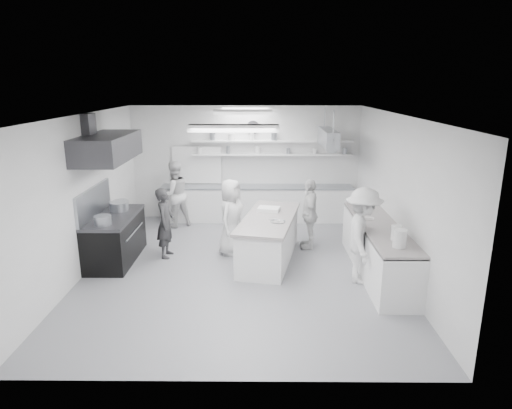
{
  "coord_description": "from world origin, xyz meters",
  "views": [
    {
      "loc": [
        0.37,
        -8.23,
        3.57
      ],
      "look_at": [
        0.3,
        0.6,
        1.15
      ],
      "focal_mm": 31.26,
      "sensor_mm": 36.0,
      "label": 1
    }
  ],
  "objects_px": {
    "back_counter": "(257,204)",
    "cook_back": "(174,194)",
    "stove": "(115,239)",
    "right_counter": "(378,250)",
    "cook_stove": "(165,223)",
    "prep_island": "(269,239)"
  },
  "relations": [
    {
      "from": "stove",
      "to": "right_counter",
      "type": "bearing_deg",
      "value": -6.52
    },
    {
      "from": "back_counter",
      "to": "right_counter",
      "type": "xyz_separation_m",
      "value": [
        2.35,
        -3.4,
        0.01
      ]
    },
    {
      "from": "back_counter",
      "to": "cook_stove",
      "type": "relative_size",
      "value": 3.36
    },
    {
      "from": "stove",
      "to": "cook_back",
      "type": "xyz_separation_m",
      "value": [
        0.82,
        2.27,
        0.4
      ]
    },
    {
      "from": "stove",
      "to": "cook_stove",
      "type": "bearing_deg",
      "value": 11.92
    },
    {
      "from": "prep_island",
      "to": "cook_stove",
      "type": "distance_m",
      "value": 2.19
    },
    {
      "from": "stove",
      "to": "back_counter",
      "type": "distance_m",
      "value": 4.03
    },
    {
      "from": "cook_stove",
      "to": "cook_back",
      "type": "relative_size",
      "value": 0.88
    },
    {
      "from": "stove",
      "to": "prep_island",
      "type": "height_order",
      "value": "stove"
    },
    {
      "from": "right_counter",
      "to": "cook_back",
      "type": "height_order",
      "value": "cook_back"
    },
    {
      "from": "right_counter",
      "to": "prep_island",
      "type": "height_order",
      "value": "right_counter"
    },
    {
      "from": "stove",
      "to": "prep_island",
      "type": "distance_m",
      "value": 3.17
    },
    {
      "from": "cook_back",
      "to": "back_counter",
      "type": "bearing_deg",
      "value": 160.71
    },
    {
      "from": "stove",
      "to": "cook_back",
      "type": "distance_m",
      "value": 2.44
    },
    {
      "from": "back_counter",
      "to": "cook_back",
      "type": "height_order",
      "value": "cook_back"
    },
    {
      "from": "stove",
      "to": "back_counter",
      "type": "relative_size",
      "value": 0.36
    },
    {
      "from": "right_counter",
      "to": "stove",
      "type": "bearing_deg",
      "value": 173.48
    },
    {
      "from": "right_counter",
      "to": "prep_island",
      "type": "distance_m",
      "value": 2.18
    },
    {
      "from": "cook_stove",
      "to": "cook_back",
      "type": "bearing_deg",
      "value": 9.02
    },
    {
      "from": "prep_island",
      "to": "back_counter",
      "type": "bearing_deg",
      "value": 107.26
    },
    {
      "from": "stove",
      "to": "right_counter",
      "type": "height_order",
      "value": "right_counter"
    },
    {
      "from": "right_counter",
      "to": "back_counter",
      "type": "bearing_deg",
      "value": 124.65
    }
  ]
}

